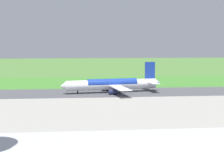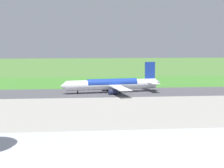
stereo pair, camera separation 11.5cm
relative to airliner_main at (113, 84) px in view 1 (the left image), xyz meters
The scene contains 7 objects.
ground_plane 8.36m from the airliner_main, behind, with size 800.00×800.00×0.00m, color #477233.
runway_asphalt 8.34m from the airliner_main, behind, with size 600.00×33.54×0.06m, color #47474C.
apron_concrete 70.75m from the airliner_main, 95.80° to the left, with size 440.00×110.00×0.05m, color gray.
grass_verge_foreground 44.54m from the airliner_main, 99.26° to the right, with size 600.00×80.00×0.04m, color #3C782B.
airliner_main is the anchor object (origin of this frame).
no_stopping_sign 47.81m from the airliner_main, 124.50° to the right, with size 0.60×0.10×2.83m.
traffic_cone_orange 50.25m from the airliner_main, 115.94° to the right, with size 0.40×0.40×0.55m, color orange.
Camera 1 is at (26.40, 182.86, 26.32)m, focal length 56.73 mm.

